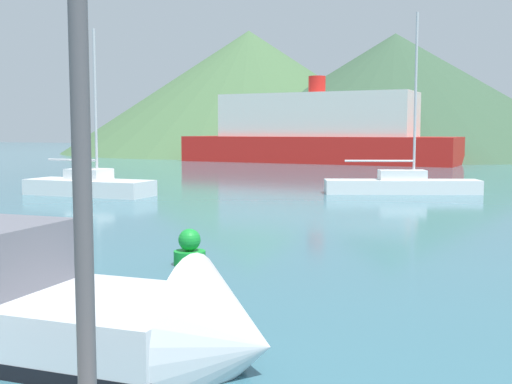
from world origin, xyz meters
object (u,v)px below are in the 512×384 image
(sailboat_inner, at_px, (402,184))
(sailboat_outer, at_px, (89,185))
(buoy_marker, at_px, (190,250))
(motorboat_near, at_px, (43,312))
(ferry_distant, at_px, (317,132))

(sailboat_inner, relative_size, sailboat_outer, 1.12)
(sailboat_outer, bearing_deg, sailboat_inner, 25.22)
(sailboat_outer, xyz_separation_m, buoy_marker, (12.13, -11.48, -0.14))
(motorboat_near, xyz_separation_m, sailboat_outer, (-13.10, 17.09, -0.02))
(buoy_marker, bearing_deg, motorboat_near, -80.15)
(motorboat_near, bearing_deg, sailboat_outer, 122.85)
(ferry_distant, distance_m, buoy_marker, 46.72)
(sailboat_inner, bearing_deg, motorboat_near, -113.24)
(buoy_marker, bearing_deg, sailboat_outer, 136.57)
(sailboat_outer, height_order, ferry_distant, ferry_distant)
(sailboat_inner, distance_m, sailboat_outer, 14.74)
(motorboat_near, relative_size, buoy_marker, 8.69)
(motorboat_near, bearing_deg, buoy_marker, 95.22)
(motorboat_near, distance_m, sailboat_inner, 23.97)
(motorboat_near, relative_size, ferry_distant, 0.27)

